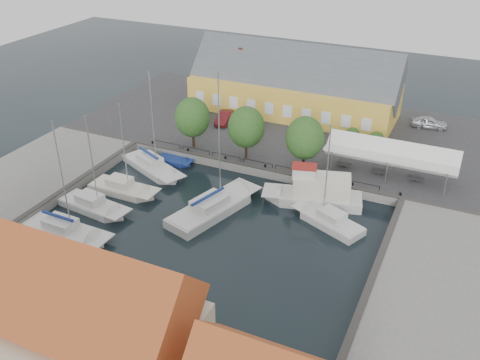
# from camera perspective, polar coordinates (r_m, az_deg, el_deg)

# --- Properties ---
(ground) EXTENTS (140.00, 140.00, 0.00)m
(ground) POSITION_cam_1_polar(r_m,az_deg,el_deg) (52.95, -2.73, -4.28)
(ground) COLOR black
(ground) RESTS_ON ground
(north_quay) EXTENTS (56.00, 26.00, 1.00)m
(north_quay) POSITION_cam_1_polar(r_m,az_deg,el_deg) (71.43, 5.75, 5.30)
(north_quay) COLOR #2D2D30
(north_quay) RESTS_ON ground
(west_quay) EXTENTS (12.00, 24.00, 1.00)m
(west_quay) POSITION_cam_1_polar(r_m,az_deg,el_deg) (63.43, -21.58, 0.07)
(west_quay) COLOR slate
(west_quay) RESTS_ON ground
(east_quay) EXTENTS (12.00, 24.00, 1.00)m
(east_quay) POSITION_cam_1_polar(r_m,az_deg,el_deg) (46.80, 21.20, -10.92)
(east_quay) COLOR slate
(east_quay) RESTS_ON ground
(quay_edge_fittings) EXTENTS (56.00, 24.72, 0.40)m
(quay_edge_fittings) POSITION_cam_1_polar(r_m,az_deg,el_deg) (56.00, -0.52, -0.96)
(quay_edge_fittings) COLOR #383533
(quay_edge_fittings) RESTS_ON north_quay
(warehouse) EXTENTS (28.56, 14.00, 9.55)m
(warehouse) POSITION_cam_1_polar(r_m,az_deg,el_deg) (75.52, 5.41, 9.85)
(warehouse) COLOR gold
(warehouse) RESTS_ON north_quay
(tent_canopy) EXTENTS (14.00, 4.00, 2.83)m
(tent_canopy) POSITION_cam_1_polar(r_m,az_deg,el_deg) (59.67, 15.84, 2.69)
(tent_canopy) COLOR white
(tent_canopy) RESTS_ON north_quay
(quay_trees) EXTENTS (18.20, 4.20, 6.30)m
(quay_trees) POSITION_cam_1_polar(r_m,az_deg,el_deg) (60.95, 0.66, 5.65)
(quay_trees) COLOR black
(quay_trees) RESTS_ON north_quay
(car_silver) EXTENTS (4.74, 2.41, 1.55)m
(car_silver) POSITION_cam_1_polar(r_m,az_deg,el_deg) (74.52, 19.56, 5.82)
(car_silver) COLOR #B8BBC0
(car_silver) RESTS_ON north_quay
(car_red) EXTENTS (2.39, 4.70, 1.48)m
(car_red) POSITION_cam_1_polar(r_m,az_deg,el_deg) (71.93, -1.70, 6.68)
(car_red) COLOR #5A1418
(car_red) RESTS_ON north_quay
(center_sailboat) EXTENTS (6.30, 11.58, 15.08)m
(center_sailboat) POSITION_cam_1_polar(r_m,az_deg,el_deg) (53.98, -2.90, -3.12)
(center_sailboat) COLOR silver
(center_sailboat) RESTS_ON ground
(trawler) EXTENTS (10.65, 5.58, 5.00)m
(trawler) POSITION_cam_1_polar(r_m,az_deg,el_deg) (55.66, 8.12, -1.54)
(trawler) COLOR silver
(trawler) RESTS_ON ground
(east_boat_a) EXTENTS (7.91, 5.40, 10.90)m
(east_boat_a) POSITION_cam_1_polar(r_m,az_deg,el_deg) (52.79, 9.46, -4.46)
(east_boat_a) COLOR silver
(east_boat_a) RESTS_ON ground
(west_boat_a) EXTENTS (9.73, 6.37, 12.54)m
(west_boat_a) POSITION_cam_1_polar(r_m,az_deg,el_deg) (62.74, -9.33, 1.30)
(west_boat_a) COLOR silver
(west_boat_a) RESTS_ON ground
(west_boat_b) EXTENTS (7.93, 2.79, 10.80)m
(west_boat_b) POSITION_cam_1_polar(r_m,az_deg,el_deg) (58.80, -12.38, -1.04)
(west_boat_b) COLOR silver
(west_boat_b) RESTS_ON ground
(west_boat_c) EXTENTS (8.34, 3.53, 11.00)m
(west_boat_c) POSITION_cam_1_polar(r_m,az_deg,el_deg) (56.44, -15.38, -2.80)
(west_boat_c) COLOR silver
(west_boat_c) RESTS_ON ground
(west_boat_d) EXTENTS (9.48, 3.11, 12.38)m
(west_boat_d) POSITION_cam_1_polar(r_m,az_deg,el_deg) (53.24, -18.16, -5.35)
(west_boat_d) COLOR silver
(west_boat_d) RESTS_ON ground
(launch_sw) EXTENTS (4.82, 1.90, 0.98)m
(launch_sw) POSITION_cam_1_polar(r_m,az_deg,el_deg) (52.74, -22.35, -6.79)
(launch_sw) COLOR silver
(launch_sw) RESTS_ON ground
(launch_nw) EXTENTS (4.66, 1.88, 0.88)m
(launch_nw) POSITION_cam_1_polar(r_m,az_deg,el_deg) (64.13, -7.07, 1.93)
(launch_nw) COLOR navy
(launch_nw) RESTS_ON ground
(townhouses) EXTENTS (36.30, 8.50, 12.00)m
(townhouses) POSITION_cam_1_polar(r_m,az_deg,el_deg) (33.86, -18.87, -16.24)
(townhouses) COLOR #BCB090
(townhouses) RESTS_ON south_bank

